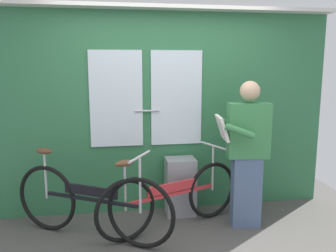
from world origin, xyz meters
TOP-DOWN VIEW (x-y plane):
  - train_door_wall at (-0.01, 1.10)m, footprint 4.01×0.28m
  - bicycle_near_door at (-0.84, 0.44)m, footprint 1.59×0.93m
  - bicycle_leaning_behind at (-0.00, 0.52)m, footprint 1.63×0.77m
  - passenger_reading_newspaper at (0.80, 0.47)m, footprint 0.58×0.50m
  - trash_bin_by_wall at (0.17, 0.89)m, footprint 0.34×0.28m

SIDE VIEW (x-z plane):
  - trash_bin_by_wall at x=0.17m, z-range 0.00..0.68m
  - bicycle_leaning_behind at x=0.00m, z-range -0.08..0.78m
  - bicycle_near_door at x=-0.84m, z-range -0.08..0.84m
  - passenger_reading_newspaper at x=0.80m, z-range 0.04..1.63m
  - train_door_wall at x=-0.01m, z-range 0.05..2.44m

